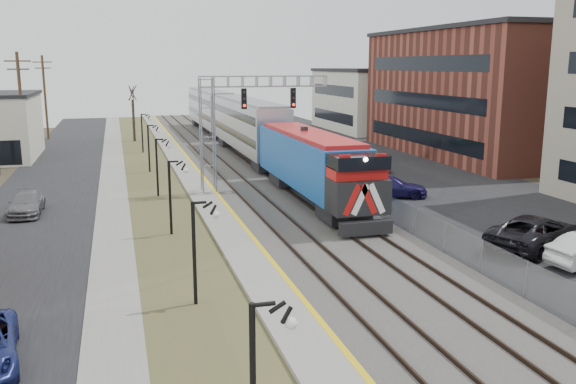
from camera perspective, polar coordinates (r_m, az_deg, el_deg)
name	(u,v)px	position (r m, az deg, el deg)	size (l,w,h in m)	color
street_west	(52,183)	(49.75, -21.25, 0.75)	(7.00, 120.00, 0.04)	black
sidewalk	(113,180)	(49.49, -16.07, 1.07)	(2.00, 120.00, 0.08)	gray
grass_median	(152,178)	(49.56, -12.60, 1.25)	(4.00, 120.00, 0.06)	#4D502A
platform	(190,175)	(49.79, -9.16, 1.53)	(2.00, 120.00, 0.24)	gray
ballast_bed	(251,173)	(50.59, -3.53, 1.80)	(8.00, 120.00, 0.20)	#595651
parking_lot	(384,167)	(54.38, 8.93, 2.30)	(16.00, 120.00, 0.04)	black
platform_edge	(201,173)	(49.87, -8.16, 1.73)	(0.24, 120.00, 0.01)	gold
track_near	(227,172)	(50.18, -5.76, 1.89)	(1.58, 120.00, 0.15)	#2D2119
track_far	(268,170)	(50.89, -1.88, 2.08)	(1.58, 120.00, 0.15)	#2D2119
train	(239,125)	(62.25, -4.59, 6.25)	(3.00, 63.05, 5.33)	#1454AA
signal_gantry	(232,113)	(42.53, -5.28, 7.33)	(9.00, 1.07, 8.15)	gray
lampposts	(170,197)	(32.81, -11.01, -0.50)	(0.14, 62.14, 4.00)	black
fence	(299,162)	(51.51, 1.03, 2.79)	(0.04, 120.00, 1.60)	gray
buildings_east	(554,95)	(57.92, 23.60, 8.30)	(16.00, 76.00, 15.00)	gray
bare_trees	(38,143)	(53.33, -22.34, 4.28)	(12.30, 42.30, 5.95)	#382D23
car_lot_c	(536,233)	(32.22, 22.22, -3.56)	(2.72, 5.90, 1.64)	black
car_lot_d	(392,187)	(42.08, 9.68, 0.43)	(1.93, 4.76, 1.38)	#1A154C
car_lot_e	(362,164)	(50.98, 6.95, 2.63)	(1.92, 4.77, 1.63)	gray
car_lot_f	(304,146)	(62.89, 1.50, 4.36)	(1.52, 4.36, 1.44)	#0E4718
car_street_b	(26,204)	(39.89, -23.28, -1.05)	(1.84, 4.52, 1.31)	slate
car_lot_g	(306,145)	(63.76, 1.69, 4.43)	(1.46, 4.17, 1.38)	black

